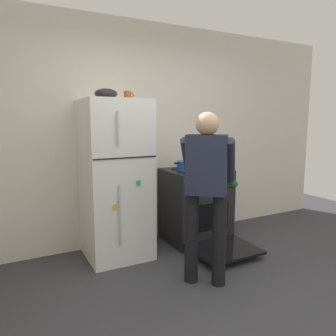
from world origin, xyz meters
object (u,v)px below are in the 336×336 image
red_pot (187,166)px  mixing_bowl (106,94)px  stove_range (196,206)px  coffee_mug (128,95)px  refrigerator (115,180)px  person_cook (207,184)px

red_pot → mixing_bowl: size_ratio=1.44×
stove_range → red_pot: red_pot is taller
coffee_mug → mixing_bowl: (-0.26, -0.05, 0.01)m
refrigerator → stove_range: refrigerator is taller
person_cook → red_pot: (0.34, 0.92, 0.02)m
coffee_mug → red_pot: bearing=-8.0°
mixing_bowl → stove_range: bearing=-0.9°
person_cook → red_pot: 0.98m
red_pot → mixing_bowl: mixing_bowl is taller
refrigerator → person_cook: (0.55, -0.97, 0.08)m
mixing_bowl → person_cook: bearing=-57.1°
red_pot → coffee_mug: bearing=172.0°
refrigerator → stove_range: size_ratio=1.43×
person_cook → mixing_bowl: mixing_bowl is taller
refrigerator → person_cook: refrigerator is taller
person_cook → coffee_mug: 1.37m
person_cook → stove_range: bearing=62.2°
person_cook → red_pot: bearing=69.6°
refrigerator → mixing_bowl: (-0.08, 0.00, 0.93)m
red_pot → mixing_bowl: 1.28m
refrigerator → red_pot: refrigerator is taller
stove_range → person_cook: size_ratio=0.76×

